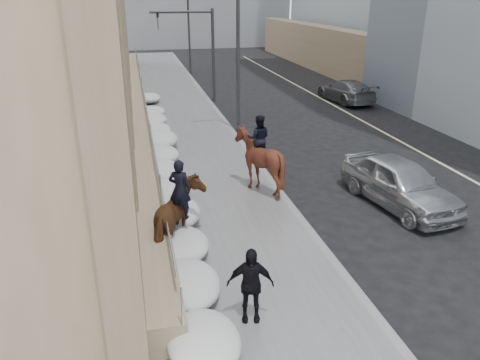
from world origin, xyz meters
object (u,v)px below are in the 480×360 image
at_px(mounted_horse_left, 179,215).
at_px(car_grey, 346,91).
at_px(mounted_horse_right, 259,159).
at_px(car_silver, 400,183).
at_px(pedestrian, 250,285).

height_order(mounted_horse_left, car_grey, mounted_horse_left).
bearing_deg(mounted_horse_right, mounted_horse_left, 63.05).
bearing_deg(mounted_horse_left, car_silver, -144.79).
xyz_separation_m(car_silver, car_grey, (5.31, 15.90, -0.09)).
height_order(mounted_horse_left, pedestrian, mounted_horse_left).
xyz_separation_m(mounted_horse_left, car_grey, (13.10, 17.43, -0.42)).
xyz_separation_m(mounted_horse_right, pedestrian, (-2.10, -7.13, -0.33)).
relative_size(mounted_horse_left, mounted_horse_right, 0.95).
relative_size(mounted_horse_right, car_grey, 0.54).
distance_m(mounted_horse_left, pedestrian, 3.66).
bearing_deg(mounted_horse_right, pedestrian, 88.55).
bearing_deg(pedestrian, mounted_horse_left, 120.96).
distance_m(mounted_horse_right, car_silver, 5.00).
bearing_deg(mounted_horse_left, mounted_horse_right, -107.77).
xyz_separation_m(mounted_horse_right, car_grey, (9.80, 13.75, -0.59)).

